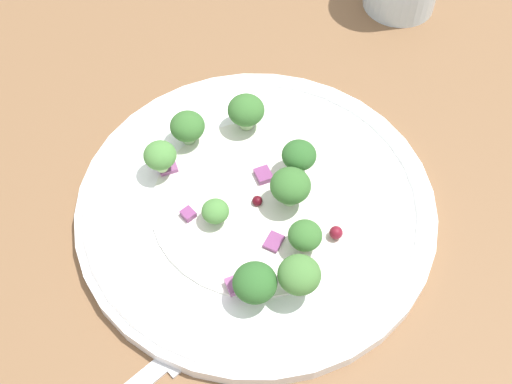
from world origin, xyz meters
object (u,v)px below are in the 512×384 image
object	(u,v)px
plate	(256,206)
broccoli_floret_1	(160,156)
broccoli_floret_0	(305,236)
broccoli_floret_2	(290,186)

from	to	relation	value
plate	broccoli_floret_1	xyz separation A→B (cm)	(-4.58, -5.96, 2.49)
plate	broccoli_floret_1	bearing A→B (deg)	-127.53
plate	broccoli_floret_0	distance (cm)	5.48
broccoli_floret_1	broccoli_floret_2	xyz separation A→B (cm)	(5.32, 8.27, 0.16)
plate	broccoli_floret_1	distance (cm)	7.92
plate	broccoli_floret_2	bearing A→B (deg)	72.13
broccoli_floret_1	plate	bearing A→B (deg)	52.47
plate	broccoli_floret_2	distance (cm)	3.59
broccoli_floret_0	broccoli_floret_2	world-z (taller)	broccoli_floret_2
broccoli_floret_1	broccoli_floret_2	bearing A→B (deg)	57.22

